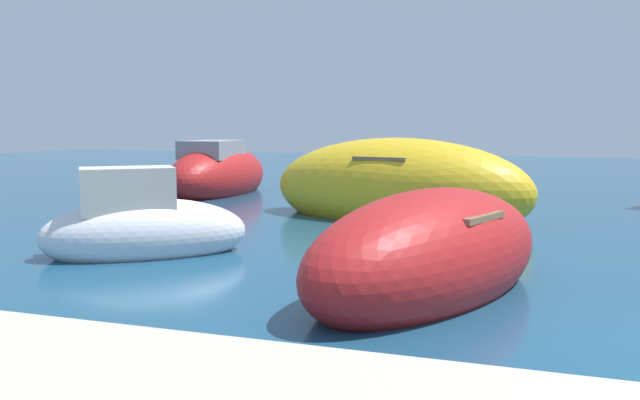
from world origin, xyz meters
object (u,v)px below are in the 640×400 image
Objects in this scene: moored_boat_7 at (143,228)px; moored_boat_4 at (399,181)px; moored_boat_3 at (430,256)px; moored_boat_5 at (218,175)px; moored_boat_0 at (398,189)px.

moored_boat_4 is at bearing 42.04° from moored_boat_7.
moored_boat_3 is 12.92m from moored_boat_4.
moored_boat_5 is at bearing 71.70° from moored_boat_7.
moored_boat_0 reaches higher than moored_boat_3.
moored_boat_3 reaches higher than moored_boat_4.
moored_boat_4 is at bearing 113.87° from moored_boat_0.
moored_boat_4 is 0.93× the size of moored_boat_7.
moored_boat_7 reaches higher than moored_boat_4.
moored_boat_3 is at bearing -62.28° from moored_boat_0.
moored_boat_0 is 1.30× the size of moored_boat_3.
moored_boat_5 reaches higher than moored_boat_4.
moored_boat_4 is at bearing -71.10° from moored_boat_5.
moored_boat_5 is 10.06m from moored_boat_7.
moored_boat_0 is 1.26× the size of moored_boat_5.
moored_boat_4 is 11.67m from moored_boat_7.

